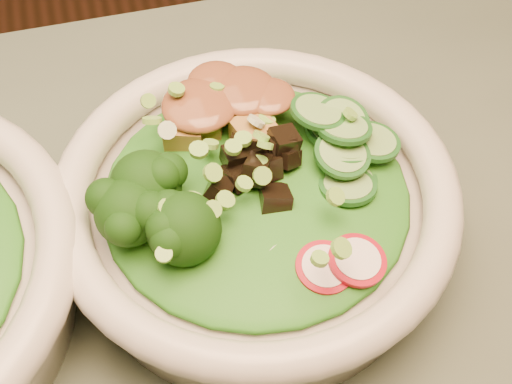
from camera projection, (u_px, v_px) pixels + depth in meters
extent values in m
cylinder|color=black|center=(482.00, 204.00, 1.02)|extent=(0.06, 0.06, 0.72)
cylinder|color=beige|center=(256.00, 221.00, 0.49)|extent=(0.24, 0.24, 0.05)
torus|color=beige|center=(256.00, 191.00, 0.47)|extent=(0.27, 0.27, 0.03)
ellipsoid|color=#185C13|center=(256.00, 191.00, 0.47)|extent=(0.20, 0.20, 0.02)
ellipsoid|color=brown|center=(219.00, 101.00, 0.48)|extent=(0.07, 0.06, 0.02)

